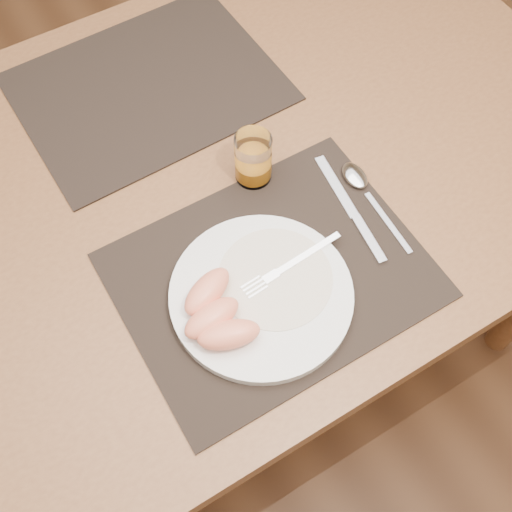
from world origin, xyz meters
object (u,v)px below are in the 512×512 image
object	(u,v)px
placemat_near	(272,275)
spoon	(360,182)
plate	(261,295)
juice_glass	(253,160)
knife	(355,217)
table	(213,200)
placemat_far	(148,87)
fork	(284,269)

from	to	relation	value
placemat_near	spoon	bearing A→B (deg)	18.02
plate	juice_glass	xyz separation A→B (m)	(0.10, 0.20, 0.03)
plate	knife	bearing A→B (deg)	12.24
table	juice_glass	size ratio (longest dim) A/B	15.47
placemat_near	placemat_far	world-z (taller)	same
knife	plate	bearing A→B (deg)	-167.76
placemat_near	spoon	xyz separation A→B (m)	(0.21, 0.07, 0.01)
plate	spoon	bearing A→B (deg)	20.85
placemat_far	fork	size ratio (longest dim) A/B	2.57
placemat_near	spoon	world-z (taller)	spoon
fork	spoon	xyz separation A→B (m)	(0.19, 0.08, -0.01)
fork	juice_glass	size ratio (longest dim) A/B	1.94
fork	knife	distance (m)	0.15
fork	juice_glass	xyz separation A→B (m)	(0.06, 0.18, 0.02)
knife	spoon	xyz separation A→B (m)	(0.04, 0.05, 0.00)
table	plate	size ratio (longest dim) A/B	5.19
placemat_far	table	bearing A→B (deg)	-88.70
table	spoon	world-z (taller)	spoon
table	placemat_near	xyz separation A→B (m)	(-0.01, -0.22, 0.09)
placemat_near	knife	size ratio (longest dim) A/B	2.05
placemat_far	juice_glass	size ratio (longest dim) A/B	4.97
plate	fork	xyz separation A→B (m)	(0.05, 0.02, 0.01)
placemat_near	spoon	size ratio (longest dim) A/B	2.34
fork	juice_glass	bearing A→B (deg)	73.08
knife	fork	bearing A→B (deg)	-169.62
placemat_near	juice_glass	distance (m)	0.19
spoon	juice_glass	xyz separation A→B (m)	(-0.14, 0.10, 0.03)
juice_glass	placemat_near	bearing A→B (deg)	-112.15
table	spoon	size ratio (longest dim) A/B	7.29
table	placemat_far	size ratio (longest dim) A/B	3.11
placemat_far	knife	bearing A→B (deg)	-69.60
knife	juice_glass	distance (m)	0.18
placemat_near	knife	bearing A→B (deg)	6.47
placemat_near	plate	xyz separation A→B (m)	(-0.03, -0.02, 0.01)
knife	spoon	bearing A→B (deg)	48.59
placemat_far	plate	distance (m)	0.47
spoon	placemat_near	bearing A→B (deg)	-161.98
table	spoon	distance (m)	0.26
table	juice_glass	world-z (taller)	juice_glass
table	plate	world-z (taller)	plate
fork	spoon	bearing A→B (deg)	21.61
spoon	plate	bearing A→B (deg)	-159.15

